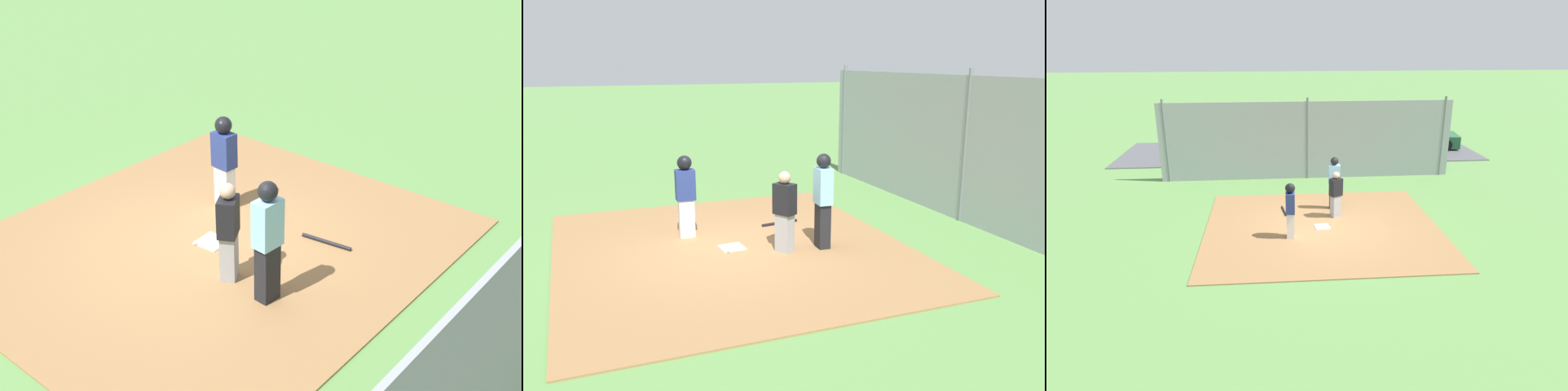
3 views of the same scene
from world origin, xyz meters
TOP-DOWN VIEW (x-y plane):
  - ground_plane at (0.00, 0.00)m, footprint 140.00×140.00m
  - dirt_infield at (0.00, 0.00)m, footprint 7.20×6.40m
  - home_plate at (0.00, 0.00)m, footprint 0.47×0.47m
  - catcher at (-0.54, -0.87)m, footprint 0.46×0.41m
  - umpire at (-0.59, -1.62)m, footprint 0.39×0.28m
  - runner at (1.01, 0.64)m, footprint 0.29×0.39m
  - baseball_bat at (1.13, -1.41)m, footprint 0.18×0.85m
  - baseball at (-0.22, 0.14)m, footprint 0.07×0.07m
  - backstop_fence at (0.00, -5.32)m, footprint 12.00×0.10m
  - parked_car_dark at (3.03, -9.96)m, footprint 4.32×2.14m

SIDE VIEW (x-z plane):
  - ground_plane at x=0.00m, z-range 0.00..0.00m
  - dirt_infield at x=0.00m, z-range 0.00..0.03m
  - home_plate at x=0.00m, z-range 0.03..0.05m
  - baseball_bat at x=1.13m, z-range 0.03..0.09m
  - baseball at x=-0.22m, z-range 0.03..0.10m
  - parked_car_dark at x=3.03m, z-range -0.03..1.25m
  - catcher at x=-0.54m, z-range 0.05..1.57m
  - runner at x=1.01m, z-range 0.15..1.81m
  - umpire at x=-0.59m, z-range 0.09..1.90m
  - backstop_fence at x=0.00m, z-range -0.07..3.28m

